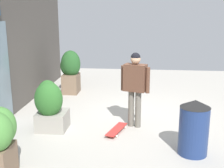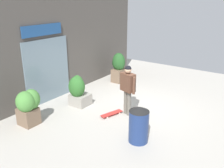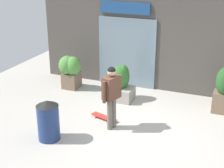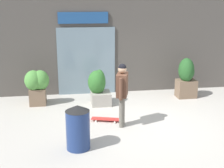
{
  "view_description": "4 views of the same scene",
  "coord_description": "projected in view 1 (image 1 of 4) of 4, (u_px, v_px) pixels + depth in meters",
  "views": [
    {
      "loc": [
        -6.73,
        -0.24,
        2.53
      ],
      "look_at": [
        -0.72,
        0.38,
        1.01
      ],
      "focal_mm": 47.35,
      "sensor_mm": 36.0,
      "label": 1
    },
    {
      "loc": [
        -6.69,
        -3.84,
        3.64
      ],
      "look_at": [
        -0.72,
        0.38,
        1.01
      ],
      "focal_mm": 38.73,
      "sensor_mm": 36.0,
      "label": 2
    },
    {
      "loc": [
        2.4,
        -7.27,
        4.23
      ],
      "look_at": [
        -0.72,
        0.38,
        1.01
      ],
      "focal_mm": 54.41,
      "sensor_mm": 36.0,
      "label": 3
    },
    {
      "loc": [
        -1.94,
        -7.46,
        3.24
      ],
      "look_at": [
        -0.72,
        0.38,
        1.01
      ],
      "focal_mm": 49.48,
      "sensor_mm": 36.0,
      "label": 4
    }
  ],
  "objects": [
    {
      "name": "planter_box_left",
      "position": [
        70.0,
        69.0,
        9.09
      ],
      "size": [
        0.63,
        0.63,
        1.34
      ],
      "color": "brown",
      "rests_on": "ground_plane"
    },
    {
      "name": "skateboard",
      "position": [
        117.0,
        129.0,
        6.27
      ],
      "size": [
        0.82,
        0.43,
        0.08
      ],
      "rotation": [
        0.0,
        0.0,
        2.84
      ],
      "color": "red",
      "rests_on": "ground_plane"
    },
    {
      "name": "planter_box_mid",
      "position": [
        50.0,
        105.0,
        6.26
      ],
      "size": [
        0.69,
        0.63,
        1.1
      ],
      "color": "gray",
      "rests_on": "ground_plane"
    },
    {
      "name": "skateboarder",
      "position": [
        135.0,
        82.0,
        6.36
      ],
      "size": [
        0.39,
        0.62,
        1.66
      ],
      "rotation": [
        0.0,
        0.0,
        2.84
      ],
      "color": "#666056",
      "rests_on": "ground_plane"
    },
    {
      "name": "building_facade",
      "position": [
        4.0,
        38.0,
        6.93
      ],
      "size": [
        8.44,
        0.31,
        3.82
      ],
      "color": "#4C4742",
      "rests_on": "ground_plane"
    },
    {
      "name": "ground_plane",
      "position": [
        131.0,
        118.0,
        7.13
      ],
      "size": [
        12.0,
        12.0,
        0.0
      ],
      "primitive_type": "plane",
      "color": "#B2ADA3"
    },
    {
      "name": "trash_bin",
      "position": [
        194.0,
        127.0,
        5.24
      ],
      "size": [
        0.54,
        0.54,
        1.01
      ],
      "color": "navy",
      "rests_on": "ground_plane"
    }
  ]
}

